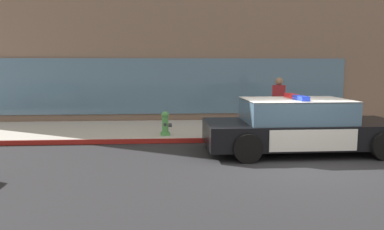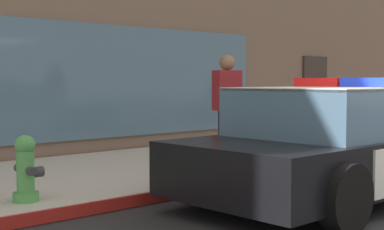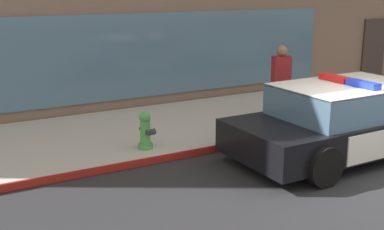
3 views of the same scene
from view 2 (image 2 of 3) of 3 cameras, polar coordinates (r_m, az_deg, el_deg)
The scene contains 5 objects.
sidewalk at distance 9.26m, azimuth -2.77°, elevation -5.15°, with size 48.00×3.60×0.15m, color #B2ADA3.
curb_red_paint at distance 7.96m, azimuth 5.66°, elevation -6.57°, with size 28.80×0.04×0.14m, color maroon.
police_cruiser at distance 7.45m, azimuth 15.35°, elevation -2.67°, with size 5.02×2.17×1.49m.
fire_hydrant at distance 6.43m, azimuth -16.31°, elevation -5.24°, with size 0.34×0.39×0.73m.
pedestrian_on_sidewalk at distance 8.85m, azimuth 3.52°, elevation 0.56°, with size 0.46×0.37×1.71m.
Camera 2 is at (-5.85, -2.90, 1.46)m, focal length 53.20 mm.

